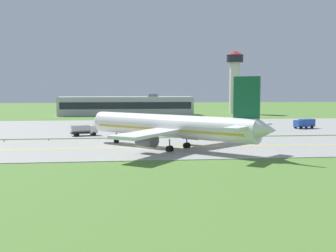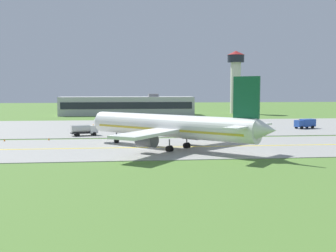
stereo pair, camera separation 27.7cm
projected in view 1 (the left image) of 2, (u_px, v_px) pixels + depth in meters
name	position (u px, v px, depth m)	size (l,w,h in m)	color
ground_plane	(143.00, 148.00, 77.02)	(500.00, 500.00, 0.00)	#517A33
taxiway_strip	(143.00, 148.00, 77.01)	(240.00, 28.00, 0.10)	gray
apron_pad	(170.00, 127.00, 119.71)	(140.00, 52.00, 0.10)	gray
taxiway_centreline	(143.00, 147.00, 77.01)	(220.00, 0.60, 0.01)	yellow
airplane_lead	(171.00, 126.00, 74.71)	(31.76, 30.67, 12.70)	white
service_truck_baggage	(114.00, 124.00, 109.47)	(5.78, 5.60, 2.60)	silver
service_truck_catering	(84.00, 129.00, 96.26)	(6.34, 3.78, 2.65)	silver
service_truck_pushback	(304.00, 123.00, 113.71)	(6.34, 3.99, 2.60)	#264CA5
terminal_building	(126.00, 106.00, 172.32)	(53.91, 12.36, 8.70)	#B2B2B7
control_tower	(235.00, 76.00, 183.09)	(7.60, 7.60, 27.06)	silver
traffic_cone_near_edge	(210.00, 138.00, 90.02)	(0.44, 0.44, 0.60)	orange
traffic_cone_mid_edge	(4.00, 140.00, 85.97)	(0.44, 0.44, 0.60)	orange
traffic_cone_far_edge	(49.00, 139.00, 87.68)	(0.44, 0.44, 0.60)	orange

